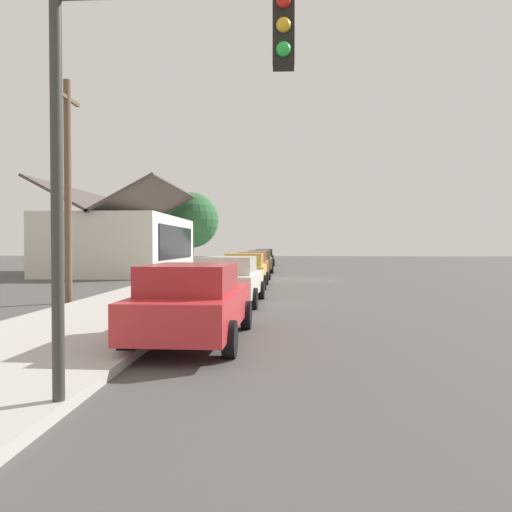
# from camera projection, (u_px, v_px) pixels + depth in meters

# --- Properties ---
(ground_plane) EXTENTS (120.00, 120.00, 0.00)m
(ground_plane) POSITION_uv_depth(u_px,v_px,m) (299.00, 279.00, 27.99)
(ground_plane) COLOR #4C4947
(sidewalk_curb) EXTENTS (60.00, 4.20, 0.16)m
(sidewalk_curb) POSITION_uv_depth(u_px,v_px,m) (202.00, 278.00, 28.28)
(sidewalk_curb) COLOR #B2AFA8
(sidewalk_curb) RESTS_ON ground
(car_cherry) EXTENTS (4.82, 2.13, 1.59)m
(car_cherry) POSITION_uv_depth(u_px,v_px,m) (194.00, 302.00, 9.91)
(car_cherry) COLOR red
(car_cherry) RESTS_ON ground
(car_ivory) EXTENTS (4.69, 2.12, 1.59)m
(car_ivory) POSITION_uv_depth(u_px,v_px,m) (231.00, 280.00, 16.34)
(car_ivory) COLOR silver
(car_ivory) RESTS_ON ground
(car_mustard) EXTENTS (4.40, 2.08, 1.59)m
(car_mustard) POSITION_uv_depth(u_px,v_px,m) (245.00, 270.00, 22.75)
(car_mustard) COLOR gold
(car_mustard) RESTS_ON ground
(car_coral) EXTENTS (4.90, 2.21, 1.59)m
(car_coral) POSITION_uv_depth(u_px,v_px,m) (253.00, 265.00, 28.92)
(car_coral) COLOR #EA8C75
(car_coral) RESTS_ON ground
(car_olive) EXTENTS (4.86, 2.08, 1.59)m
(car_olive) POSITION_uv_depth(u_px,v_px,m) (259.00, 261.00, 35.25)
(car_olive) COLOR olive
(car_olive) RESTS_ON ground
(car_silver) EXTENTS (4.55, 2.22, 1.59)m
(car_silver) POSITION_uv_depth(u_px,v_px,m) (260.00, 259.00, 41.11)
(car_silver) COLOR silver
(car_silver) RESTS_ON ground
(car_charcoal) EXTENTS (4.69, 2.24, 1.59)m
(car_charcoal) POSITION_uv_depth(u_px,v_px,m) (264.00, 257.00, 47.53)
(car_charcoal) COLOR #2D3035
(car_charcoal) RESTS_ON ground
(storefront_building) EXTENTS (13.22, 7.74, 6.04)m
(storefront_building) POSITION_uv_depth(u_px,v_px,m) (124.00, 243.00, 34.03)
(storefront_building) COLOR silver
(storefront_building) RESTS_ON ground
(shade_tree) EXTENTS (4.84, 4.84, 6.58)m
(shade_tree) POSITION_uv_depth(u_px,v_px,m) (191.00, 220.00, 42.63)
(shade_tree) COLOR brown
(shade_tree) RESTS_ON ground
(traffic_light_main) EXTENTS (0.37, 2.79, 5.20)m
(traffic_light_main) POSITION_uv_depth(u_px,v_px,m) (147.00, 110.00, 5.53)
(traffic_light_main) COLOR #383833
(traffic_light_main) RESTS_ON ground
(utility_pole_wooden) EXTENTS (1.80, 0.24, 7.50)m
(utility_pole_wooden) POSITION_uv_depth(u_px,v_px,m) (68.00, 187.00, 16.42)
(utility_pole_wooden) COLOR brown
(utility_pole_wooden) RESTS_ON ground
(fire_hydrant_red) EXTENTS (0.22, 0.22, 0.71)m
(fire_hydrant_red) POSITION_uv_depth(u_px,v_px,m) (247.00, 261.00, 45.47)
(fire_hydrant_red) COLOR red
(fire_hydrant_red) RESTS_ON sidewalk_curb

